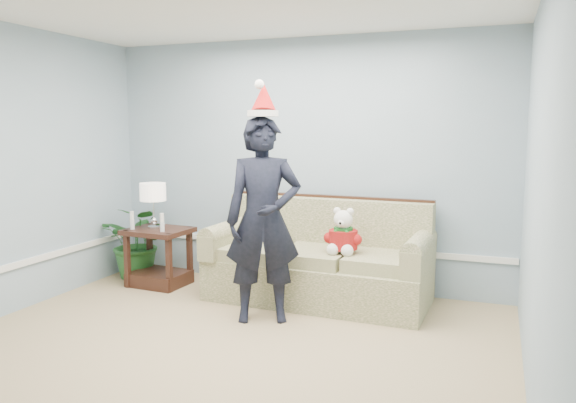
# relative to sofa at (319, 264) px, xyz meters

# --- Properties ---
(room_shell) EXTENTS (4.54, 5.04, 2.74)m
(room_shell) POSITION_rel_sofa_xyz_m (-0.35, -2.04, 0.99)
(room_shell) COLOR tan
(room_shell) RESTS_ON ground
(wainscot_trim) EXTENTS (4.49, 4.99, 0.06)m
(wainscot_trim) POSITION_rel_sofa_xyz_m (-1.52, -0.87, 0.09)
(wainscot_trim) COLOR white
(wainscot_trim) RESTS_ON room_shell
(sofa) EXTENTS (2.23, 1.02, 1.03)m
(sofa) POSITION_rel_sofa_xyz_m (0.00, 0.00, 0.00)
(sofa) COLOR #4F602D
(sofa) RESTS_ON room_shell
(side_table) EXTENTS (0.69, 0.59, 0.64)m
(side_table) POSITION_rel_sofa_xyz_m (-1.82, -0.14, -0.12)
(side_table) COLOR #3D1F16
(side_table) RESTS_ON room_shell
(table_lamp) EXTENTS (0.28, 0.28, 0.50)m
(table_lamp) POSITION_rel_sofa_xyz_m (-1.87, -0.14, 0.66)
(table_lamp) COLOR silver
(table_lamp) RESTS_ON side_table
(candle_pair) EXTENTS (0.43, 0.05, 0.20)m
(candle_pair) POSITION_rel_sofa_xyz_m (-1.87, -0.27, 0.36)
(candle_pair) COLOR silver
(candle_pair) RESTS_ON side_table
(houseplant) EXTENTS (0.84, 0.75, 0.85)m
(houseplant) POSITION_rel_sofa_xyz_m (-2.21, 0.04, 0.06)
(houseplant) COLOR #245E27
(houseplant) RESTS_ON room_shell
(man) EXTENTS (0.80, 0.68, 1.85)m
(man) POSITION_rel_sofa_xyz_m (-0.29, -0.77, 0.56)
(man) COLOR black
(man) RESTS_ON room_shell
(santa_hat) EXTENTS (0.35, 0.38, 0.32)m
(santa_hat) POSITION_rel_sofa_xyz_m (-0.29, -0.76, 1.61)
(santa_hat) COLOR white
(santa_hat) RESTS_ON man
(teddy_bear) EXTENTS (0.28, 0.32, 0.45)m
(teddy_bear) POSITION_rel_sofa_xyz_m (0.29, -0.18, 0.34)
(teddy_bear) COLOR white
(teddy_bear) RESTS_ON sofa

